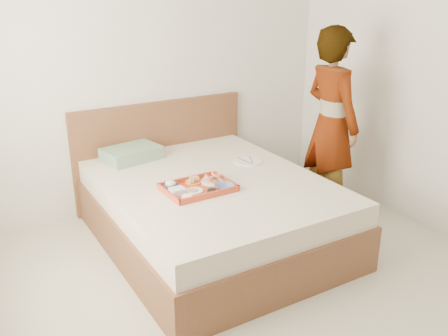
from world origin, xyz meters
name	(u,v)px	position (x,y,z in m)	size (l,w,h in m)	color
ground	(283,308)	(0.00, 0.00, 0.00)	(3.50, 4.00, 0.01)	beige
wall_back	(151,62)	(0.00, 2.00, 1.30)	(3.50, 0.01, 2.60)	silver
bed	(212,211)	(0.04, 1.00, 0.27)	(1.65, 2.00, 0.53)	brown
headboard	(161,152)	(0.04, 1.97, 0.47)	(1.65, 0.06, 0.95)	brown
pillow	(131,153)	(-0.32, 1.76, 0.59)	(0.46, 0.31, 0.11)	#81A480
tray	(198,187)	(-0.14, 0.88, 0.55)	(0.50, 0.36, 0.05)	#BF4826
prawn_plate	(212,181)	(0.01, 0.93, 0.55)	(0.17, 0.17, 0.01)	white
navy_bowl_big	(225,187)	(0.02, 0.77, 0.56)	(0.14, 0.14, 0.03)	navy
sauce_dish	(212,192)	(-0.10, 0.75, 0.56)	(0.07, 0.07, 0.03)	black
meat_plate	(195,191)	(-0.19, 0.84, 0.55)	(0.12, 0.12, 0.01)	white
bread_plate	(193,182)	(-0.13, 0.99, 0.55)	(0.12, 0.12, 0.01)	orange
salad_bowl	(171,186)	(-0.31, 0.99, 0.56)	(0.11, 0.11, 0.03)	navy
plastic_tub	(177,191)	(-0.32, 0.86, 0.57)	(0.10, 0.09, 0.05)	silver
cheese_round	(187,197)	(-0.30, 0.75, 0.56)	(0.07, 0.07, 0.03)	white
dinner_plate	(248,161)	(0.50, 1.20, 0.54)	(0.24, 0.24, 0.01)	white
person	(331,124)	(1.19, 0.95, 0.82)	(0.60, 0.39, 1.64)	silver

